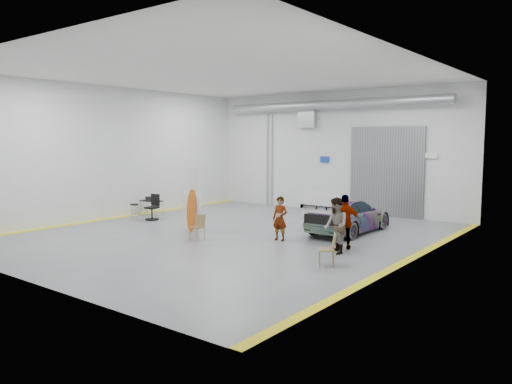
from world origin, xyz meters
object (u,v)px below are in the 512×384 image
Objects in this scene: person_a at (280,219)px; folding_chair_near at (197,232)px; folding_chair_far at (327,256)px; work_table at (151,200)px; sedan_car at (348,215)px; person_c at (345,222)px; person_b at (336,226)px; office_chair at (153,209)px; surfboard_display at (191,204)px; shop_stool at (134,212)px.

folding_chair_near is at bearing -148.34° from person_a.
work_table is at bearing -139.60° from folding_chair_far.
sedan_car is at bearing 45.66° from folding_chair_near.
person_b is at bearing 71.96° from person_c.
sedan_car is at bearing 10.85° from office_chair.
person_b is (2.56, -0.60, 0.10)m from person_a.
sedan_car is 6.15m from surfboard_display.
work_table is at bearing 115.01° from shop_stool.
folding_chair_far is 0.83× the size of work_table.
surfboard_display reaches higher than person_b.
shop_stool is at bearing -139.77° from person_b.
person_b is 10.26m from shop_stool.
surfboard_display is at bearing -14.73° from person_c.
sedan_car is 9.77m from work_table.
person_c is at bearing -0.50° from person_a.
person_b is at bearing -12.10° from office_chair.
shop_stool is (-7.68, -0.30, -0.42)m from person_a.
work_table is at bearing 9.63° from sedan_car.
folding_chair_near is at bearing 52.11° from sedan_car.
surfboard_display is 3.68× the size of shop_stool.
person_b is at bearing -1.72° from shop_stool.
folding_chair_near is at bearing -26.68° from work_table.
surfboard_display reaches higher than person_a.
folding_chair_far is at bearing -28.11° from person_b.
person_b is (1.37, -3.56, 0.23)m from sedan_car.
person_a is 3.88m from folding_chair_far.
surfboard_display is 1.84m from folding_chair_near.
work_table is at bearing -28.48° from person_c.
person_c is 2.50m from folding_chair_far.
folding_chair_near is at bearing -29.99° from office_chair.
folding_chair_near is at bearing -48.85° from surfboard_display.
person_b is 9.78m from office_chair.
person_b is 0.74m from person_c.
person_a is 1.40× the size of office_chair.
shop_stool is at bearing -64.99° from work_table.
folding_chair_far is 10.62m from office_chair.
person_b reaches higher than sedan_car.
shop_stool is at bearing -19.95° from person_c.
office_chair is (-3.44, 1.04, -0.61)m from surfboard_display.
person_c is (1.31, -2.82, 0.24)m from sedan_car.
work_table is (-6.00, 3.02, 0.41)m from folding_chair_near.
person_b is at bearing -10.08° from surfboard_display.
folding_chair_near is at bearing -127.80° from folding_chair_far.
folding_chair_near is 0.95× the size of folding_chair_far.
sedan_car is at bearing -87.43° from person_c.
office_chair is (1.27, -0.96, -0.19)m from work_table.
folding_chair_far is 0.84× the size of office_chair.
person_c reaches higher than person_a.
office_chair is at bearing -136.62° from folding_chair_far.
folding_chair_far is (3.14, -2.21, -0.50)m from person_a.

